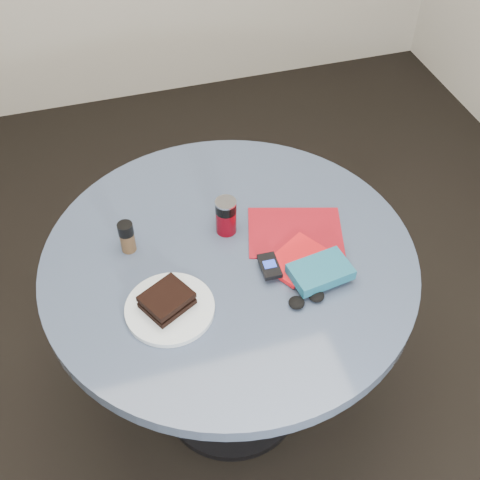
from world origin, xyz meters
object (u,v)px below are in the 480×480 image
object	(u,v)px
table	(230,293)
magazine	(295,232)
pepper_grinder	(127,237)
novel	(320,272)
soda_can	(226,216)
headphones	(306,299)
plate	(170,309)
sandwich	(167,300)
mp3_player	(270,266)
red_book	(297,259)

from	to	relation	value
table	magazine	world-z (taller)	magazine
table	pepper_grinder	distance (m)	0.34
pepper_grinder	novel	distance (m)	0.51
soda_can	headphones	world-z (taller)	soda_can
plate	headphones	distance (m)	0.34
sandwich	mp3_player	size ratio (longest dim) A/B	1.70
red_book	sandwich	bearing A→B (deg)	156.89
pepper_grinder	magazine	xyz separation A→B (m)	(0.45, -0.07, -0.05)
soda_can	pepper_grinder	size ratio (longest dim) A/B	1.15
magazine	sandwich	bearing A→B (deg)	-141.97
red_book	novel	bearing A→B (deg)	-95.46
table	magazine	size ratio (longest dim) A/B	3.91
magazine	mp3_player	distance (m)	0.16
soda_can	mp3_player	size ratio (longest dim) A/B	1.29
magazine	plate	bearing A→B (deg)	-140.92
plate	mp3_player	world-z (taller)	mp3_player
red_book	magazine	bearing A→B (deg)	40.03
soda_can	pepper_grinder	distance (m)	0.27
table	plate	size ratio (longest dim) A/B	4.55
novel	mp3_player	bearing A→B (deg)	143.51
table	sandwich	distance (m)	0.30
plate	soda_can	world-z (taller)	soda_can
magazine	mp3_player	bearing A→B (deg)	-118.40
pepper_grinder	red_book	bearing A→B (deg)	-22.55
sandwich	headphones	size ratio (longest dim) A/B	1.43
sandwich	table	bearing A→B (deg)	33.34
pepper_grinder	headphones	bearing A→B (deg)	-37.61
sandwich	novel	xyz separation A→B (m)	(0.39, -0.02, -0.00)
sandwich	pepper_grinder	size ratio (longest dim) A/B	1.52
headphones	table	bearing A→B (deg)	124.53
pepper_grinder	sandwich	bearing A→B (deg)	-75.28
soda_can	headphones	size ratio (longest dim) A/B	1.09
plate	mp3_player	size ratio (longest dim) A/B	2.63
sandwich	red_book	bearing A→B (deg)	8.37
red_book	novel	xyz separation A→B (m)	(0.04, -0.07, 0.02)
sandwich	novel	world-z (taller)	sandwich
mp3_player	headphones	bearing A→B (deg)	-64.19
mp3_player	magazine	bearing A→B (deg)	45.21
mp3_player	headphones	size ratio (longest dim) A/B	0.84
red_book	mp3_player	world-z (taller)	mp3_player
magazine	mp3_player	size ratio (longest dim) A/B	3.06
plate	red_book	world-z (taller)	red_book
headphones	pepper_grinder	bearing A→B (deg)	142.39
plate	headphones	bearing A→B (deg)	-12.20
table	mp3_player	world-z (taller)	mp3_player
novel	sandwich	bearing A→B (deg)	168.45
magazine	red_book	bearing A→B (deg)	-92.10
table	mp3_player	size ratio (longest dim) A/B	11.96
novel	headphones	xyz separation A→B (m)	(-0.06, -0.06, -0.02)
plate	headphones	xyz separation A→B (m)	(0.33, -0.07, 0.00)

